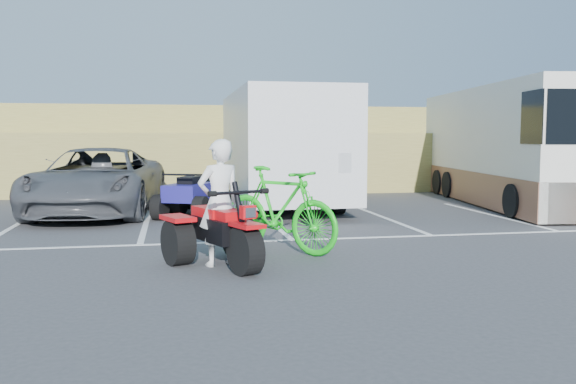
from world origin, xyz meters
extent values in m
plane|color=#3D3D40|center=(0.00, 0.00, 0.00)|extent=(100.00, 100.00, 0.00)
cube|color=white|center=(-5.40, 5.00, 0.00)|extent=(0.12, 5.00, 0.01)
cube|color=white|center=(-2.70, 5.00, 0.00)|extent=(0.12, 5.00, 0.01)
cube|color=white|center=(0.00, 5.00, 0.00)|extent=(0.12, 5.00, 0.01)
cube|color=white|center=(2.70, 5.00, 0.00)|extent=(0.12, 5.00, 0.01)
cube|color=white|center=(5.40, 5.00, 0.00)|extent=(0.12, 5.00, 0.01)
cube|color=white|center=(0.00, 2.40, 0.00)|extent=(28.00, 0.12, 0.01)
cube|color=olive|center=(0.00, 14.00, 1.00)|extent=(40.00, 6.00, 2.00)
cube|color=olive|center=(0.00, 17.50, 2.00)|extent=(40.00, 4.00, 2.20)
imported|color=white|center=(-1.46, 0.48, 0.92)|extent=(0.79, 0.66, 1.84)
imported|color=#14BF19|center=(-0.43, 1.38, 0.70)|extent=(2.02, 2.18, 1.40)
imported|color=#484A4F|center=(-3.91, 7.10, 0.80)|extent=(3.27, 6.03, 1.61)
cube|color=silver|center=(0.75, 7.54, 1.67)|extent=(2.62, 6.49, 2.70)
cylinder|color=black|center=(0.75, 7.54, 0.38)|extent=(2.38, 0.77, 0.76)
cube|color=silver|center=(7.12, 7.30, 1.63)|extent=(3.44, 9.03, 3.17)
cube|color=brown|center=(7.12, 7.30, 0.48)|extent=(3.48, 9.04, 0.88)
camera|label=1|loc=(-2.14, -8.33, 1.87)|focal=38.00mm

